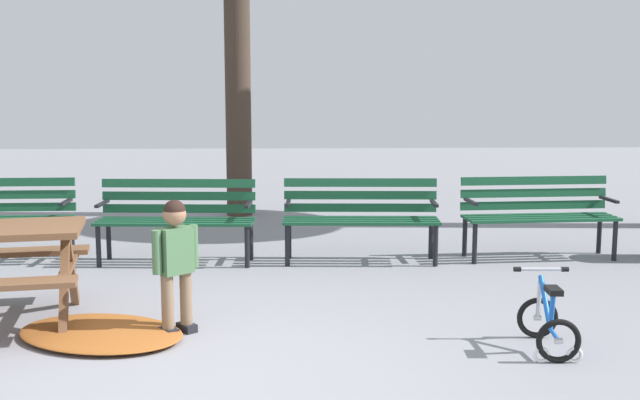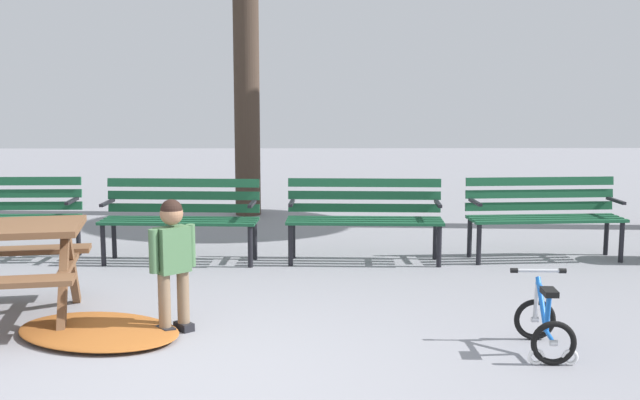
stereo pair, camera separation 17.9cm
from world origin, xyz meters
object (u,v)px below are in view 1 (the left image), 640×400
object	(u,v)px
park_bench_right	(361,212)
park_bench_far_right	(537,210)
kids_bicycle	(548,322)
child_standing	(176,256)
park_bench_left	(177,213)

from	to	relation	value
park_bench_right	park_bench_far_right	world-z (taller)	same
park_bench_right	kids_bicycle	xyz separation A→B (m)	(1.05, -2.83, -0.31)
park_bench_far_right	kids_bicycle	size ratio (longest dim) A/B	2.84
child_standing	kids_bicycle	size ratio (longest dim) A/B	1.75
park_bench_right	kids_bicycle	bearing A→B (deg)	-69.65
park_bench_left	child_standing	xyz separation A→B (m)	(0.34, -2.39, 0.07)
park_bench_left	kids_bicycle	distance (m)	4.11
park_bench_far_right	park_bench_right	bearing A→B (deg)	-176.84
park_bench_left	park_bench_far_right	bearing A→B (deg)	1.39
park_bench_left	park_bench_far_right	world-z (taller)	same
park_bench_right	kids_bicycle	distance (m)	3.04
child_standing	kids_bicycle	bearing A→B (deg)	-9.87
park_bench_left	kids_bicycle	world-z (taller)	park_bench_left
park_bench_far_right	child_standing	distance (m)	4.25
kids_bicycle	child_standing	bearing A→B (deg)	170.13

